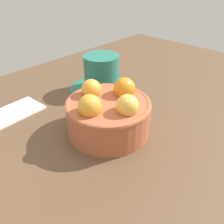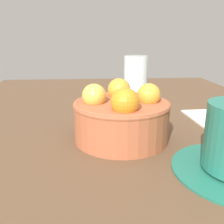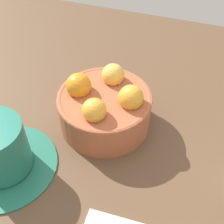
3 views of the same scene
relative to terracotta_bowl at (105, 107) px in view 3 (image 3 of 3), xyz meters
The scene contains 2 objects.
ground_plane 6.52cm from the terracotta_bowl, 152.01° to the left, with size 125.38×80.85×4.92cm, color brown.
terracotta_bowl is the anchor object (origin of this frame).
Camera 3 is at (-12.50, 33.10, 39.47)cm, focal length 48.03 mm.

